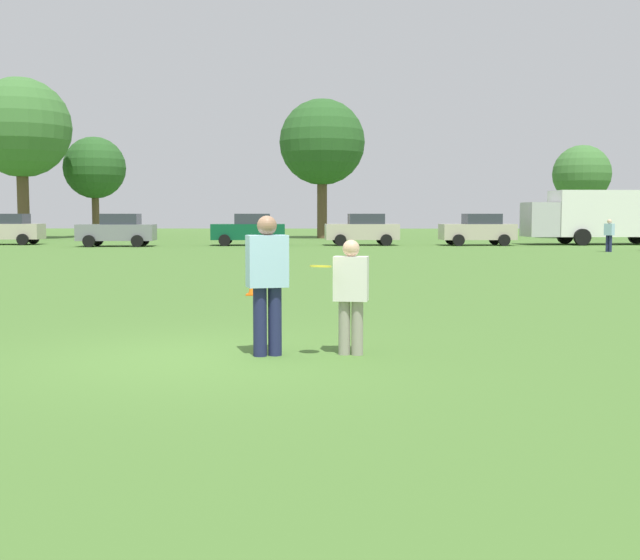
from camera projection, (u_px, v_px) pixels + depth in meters
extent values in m
plane|color=#47702D|center=(194.00, 358.00, 9.88)|extent=(174.49, 174.49, 0.00)
cylinder|color=#1E234C|center=(260.00, 322.00, 10.01)|extent=(0.18, 0.18, 0.89)
cylinder|color=#1E234C|center=(275.00, 321.00, 10.06)|extent=(0.18, 0.18, 0.89)
cube|color=#9EC6E5|center=(267.00, 261.00, 9.97)|extent=(0.57, 0.43, 0.66)
sphere|color=#8C664C|center=(267.00, 226.00, 9.93)|extent=(0.25, 0.25, 0.25)
cylinder|color=gray|center=(357.00, 328.00, 10.10)|extent=(0.15, 0.15, 0.70)
cylinder|color=gray|center=(344.00, 328.00, 10.13)|extent=(0.15, 0.15, 0.70)
cube|color=silver|center=(351.00, 279.00, 10.06)|extent=(0.47, 0.31, 0.57)
sphere|color=#D8AD8C|center=(351.00, 248.00, 10.03)|extent=(0.22, 0.22, 0.22)
cylinder|color=yellow|center=(321.00, 266.00, 9.79)|extent=(0.27, 0.27, 0.05)
cube|color=#D8590C|center=(254.00, 294.00, 17.57)|extent=(0.32, 0.32, 0.03)
cone|color=orange|center=(253.00, 284.00, 17.55)|extent=(0.24, 0.24, 0.45)
cube|color=#B7AD99|center=(5.00, 231.00, 46.27)|extent=(4.32, 2.09, 0.90)
cube|color=#2D333D|center=(9.00, 219.00, 46.23)|extent=(2.11, 1.78, 0.64)
cylinder|color=black|center=(23.00, 240.00, 45.38)|extent=(0.67, 0.27, 0.66)
cylinder|color=black|center=(33.00, 238.00, 47.37)|extent=(0.67, 0.27, 0.66)
cube|color=slate|center=(117.00, 232.00, 43.76)|extent=(4.32, 2.09, 0.90)
cube|color=#2D333D|center=(121.00, 219.00, 43.71)|extent=(2.11, 1.78, 0.64)
cylinder|color=black|center=(89.00, 241.00, 42.74)|extent=(0.67, 0.27, 0.66)
cylinder|color=black|center=(97.00, 240.00, 44.73)|extent=(0.67, 0.27, 0.66)
cylinder|color=black|center=(137.00, 241.00, 42.87)|extent=(0.67, 0.27, 0.66)
cylinder|color=black|center=(143.00, 240.00, 44.86)|extent=(0.67, 0.27, 0.66)
cube|color=#0C4C2D|center=(248.00, 232.00, 45.20)|extent=(4.32, 2.09, 0.90)
cube|color=#2D333D|center=(253.00, 219.00, 45.15)|extent=(2.11, 1.78, 0.64)
cylinder|color=black|center=(224.00, 240.00, 44.18)|extent=(0.67, 0.27, 0.66)
cylinder|color=black|center=(227.00, 239.00, 46.17)|extent=(0.67, 0.27, 0.66)
cylinder|color=black|center=(271.00, 240.00, 44.31)|extent=(0.67, 0.27, 0.66)
cylinder|color=black|center=(271.00, 239.00, 46.30)|extent=(0.67, 0.27, 0.66)
cube|color=#B7AD99|center=(362.00, 232.00, 45.36)|extent=(4.32, 2.09, 0.90)
cube|color=#2D333D|center=(366.00, 219.00, 45.31)|extent=(2.11, 1.78, 0.64)
cylinder|color=black|center=(341.00, 240.00, 44.34)|extent=(0.67, 0.27, 0.66)
cylinder|color=black|center=(338.00, 239.00, 46.33)|extent=(0.67, 0.27, 0.66)
cylinder|color=black|center=(386.00, 240.00, 44.47)|extent=(0.67, 0.27, 0.66)
cylinder|color=black|center=(382.00, 239.00, 46.46)|extent=(0.67, 0.27, 0.66)
cube|color=#B7AD99|center=(477.00, 232.00, 45.24)|extent=(4.32, 2.09, 0.90)
cube|color=#2D333D|center=(482.00, 219.00, 45.19)|extent=(2.11, 1.78, 0.64)
cylinder|color=black|center=(459.00, 240.00, 44.21)|extent=(0.67, 0.27, 0.66)
cylinder|color=black|center=(451.00, 239.00, 46.20)|extent=(0.67, 0.27, 0.66)
cylinder|color=black|center=(504.00, 240.00, 44.34)|extent=(0.67, 0.27, 0.66)
cylinder|color=black|center=(495.00, 239.00, 46.33)|extent=(0.67, 0.27, 0.66)
cube|color=white|center=(611.00, 214.00, 46.28)|extent=(6.96, 2.98, 2.70)
cube|color=#B2B2B7|center=(541.00, 220.00, 46.10)|extent=(1.96, 2.42, 2.00)
cylinder|color=black|center=(582.00, 237.00, 44.92)|extent=(0.98, 0.35, 0.96)
cylinder|color=black|center=(565.00, 236.00, 47.64)|extent=(0.98, 0.35, 0.96)
cylinder|color=black|center=(636.00, 236.00, 47.86)|extent=(0.98, 0.35, 0.96)
cylinder|color=#1E234C|center=(610.00, 244.00, 37.44)|extent=(0.15, 0.15, 0.79)
cylinder|color=#1E234C|center=(607.00, 244.00, 37.57)|extent=(0.15, 0.15, 0.79)
cube|color=#9EC6E5|center=(609.00, 229.00, 37.45)|extent=(0.46, 0.49, 0.56)
sphere|color=#D8AD8C|center=(610.00, 221.00, 37.42)|extent=(0.21, 0.21, 0.21)
cylinder|color=brown|center=(23.00, 205.00, 56.54)|extent=(0.83, 0.83, 4.96)
sphere|color=#3D7033|center=(21.00, 127.00, 56.08)|extent=(7.09, 7.09, 7.09)
cylinder|color=brown|center=(96.00, 215.00, 61.65)|extent=(0.56, 0.56, 3.37)
sphere|color=#285623|center=(95.00, 168.00, 61.34)|extent=(4.81, 4.81, 4.81)
cylinder|color=brown|center=(322.00, 209.00, 58.05)|extent=(0.73, 0.73, 4.40)
sphere|color=#285623|center=(322.00, 142.00, 57.64)|extent=(6.28, 6.28, 6.28)
cylinder|color=brown|center=(581.00, 218.00, 57.83)|extent=(0.49, 0.49, 2.94)
sphere|color=#3D7033|center=(582.00, 174.00, 57.55)|extent=(4.21, 4.21, 4.21)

